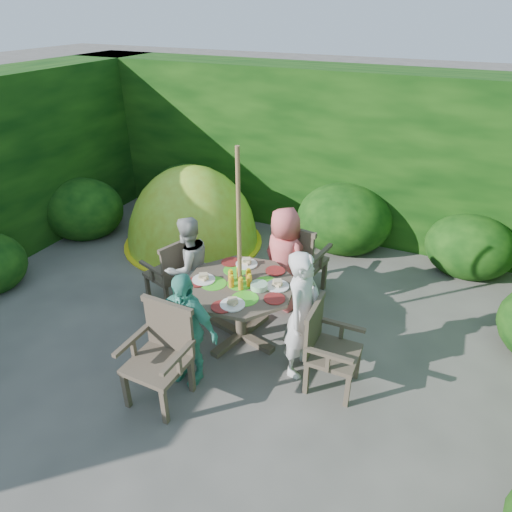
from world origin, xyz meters
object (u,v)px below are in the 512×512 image
at_px(child_right, 303,315).
at_px(dome_tent, 193,242).
at_px(parasol_pole, 239,252).
at_px(child_left, 188,267).
at_px(patio_table, 241,293).
at_px(child_front, 186,328).
at_px(child_back, 284,260).
at_px(garden_chair_left, 172,271).
at_px(garden_chair_back, 298,259).
at_px(garden_chair_right, 327,346).
at_px(garden_chair_front, 162,353).

bearing_deg(child_right, dome_tent, 57.93).
xyz_separation_m(parasol_pole, child_left, (-0.78, 0.19, -0.48)).
xyz_separation_m(patio_table, child_front, (-0.20, -0.78, 0.00)).
relative_size(parasol_pole, child_back, 1.68).
xyz_separation_m(patio_table, child_left, (-0.78, 0.19, 0.02)).
height_order(child_right, child_front, child_right).
relative_size(child_right, dome_tent, 0.56).
relative_size(child_left, child_front, 1.02).
relative_size(garden_chair_left, child_front, 0.70).
relative_size(garden_chair_left, child_back, 0.65).
xyz_separation_m(parasol_pole, garden_chair_back, (0.27, 1.06, -0.57)).
bearing_deg(garden_chair_left, garden_chair_right, 93.67).
distance_m(garden_chair_back, child_front, 1.89).
distance_m(garden_chair_left, child_back, 1.38).
distance_m(child_right, child_back, 1.13).
bearing_deg(patio_table, child_right, -14.02).
relative_size(garden_chair_front, dome_tent, 0.38).
xyz_separation_m(child_back, dome_tent, (-1.91, 0.96, -0.65)).
xyz_separation_m(garden_chair_right, garden_chair_left, (-2.14, 0.55, -0.01)).
bearing_deg(parasol_pole, garden_chair_front, -104.90).
bearing_deg(parasol_pole, garden_chair_right, -14.97).
height_order(garden_chair_back, child_left, child_left).
xyz_separation_m(garden_chair_front, child_left, (-0.49, 1.26, 0.12)).
distance_m(patio_table, child_front, 0.80).
xyz_separation_m(parasol_pole, garden_chair_left, (-1.07, 0.26, -0.64)).
bearing_deg(child_right, garden_chair_back, 27.56).
bearing_deg(garden_chair_right, garden_chair_front, 119.04).
bearing_deg(child_front, child_back, 80.27).
xyz_separation_m(child_right, child_front, (-0.97, -0.58, -0.07)).
xyz_separation_m(garden_chair_left, child_back, (1.27, 0.52, 0.20)).
bearing_deg(dome_tent, patio_table, -37.92).
bearing_deg(child_front, garden_chair_right, 25.49).
bearing_deg(garden_chair_right, child_right, 71.50).
height_order(garden_chair_front, child_back, child_back).
relative_size(parasol_pole, garden_chair_front, 2.35).
height_order(patio_table, child_front, child_front).
relative_size(garden_chair_left, garden_chair_back, 0.86).
height_order(parasol_pole, dome_tent, parasol_pole).
xyz_separation_m(child_left, child_front, (0.58, -0.97, -0.01)).
relative_size(garden_chair_back, child_right, 0.73).
distance_m(garden_chair_right, child_left, 1.91).
bearing_deg(dome_tent, parasol_pole, -37.99).
distance_m(parasol_pole, garden_chair_front, 1.25).
distance_m(garden_chair_front, child_front, 0.32).
distance_m(child_right, child_front, 1.13).
relative_size(garden_chair_right, garden_chair_left, 1.02).
bearing_deg(child_back, child_front, 98.68).
distance_m(child_front, dome_tent, 3.00).
relative_size(garden_chair_right, child_left, 0.70).
relative_size(garden_chair_right, garden_chair_front, 0.93).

